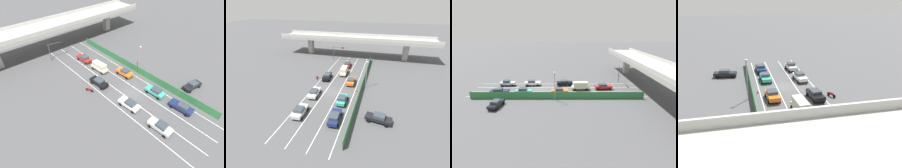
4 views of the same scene
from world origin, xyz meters
TOP-DOWN VIEW (x-y plane):
  - ground_plane at (0.00, 0.00)m, footprint 300.00×300.00m
  - lane_line_left_edge at (-5.14, 4.97)m, footprint 0.14×45.95m
  - lane_line_mid_left at (-1.71, 4.97)m, footprint 0.14×45.95m
  - lane_line_mid_right at (1.71, 4.97)m, footprint 0.14×45.95m
  - lane_line_right_edge at (5.14, 4.97)m, footprint 0.14×45.95m
  - elevated_overpass at (0.00, 29.95)m, footprint 57.73×8.89m
  - green_fence at (6.61, 4.97)m, footprint 0.10×42.05m
  - car_taxi_teal at (3.38, -3.77)m, footprint 2.10×4.29m
  - car_sedan_red at (-0.20, 17.57)m, footprint 2.16×4.76m
  - car_sedan_black at (-3.60, 6.81)m, footprint 2.29×4.67m
  - car_sedan_white at (-3.43, -2.63)m, footprint 2.32×4.65m
  - car_sedan_navy at (3.60, -9.92)m, footprint 2.21×4.74m
  - car_sedan_silver at (-3.31, -9.93)m, footprint 2.27×4.49m
  - car_taxi_orange at (3.43, 5.55)m, footprint 2.25×4.40m
  - car_van_cream at (0.14, 11.25)m, footprint 2.24×4.90m
  - motorcycle at (-6.57, 6.51)m, footprint 0.94×1.83m
  - parked_sedan_dark at (11.25, -8.04)m, footprint 4.88×2.57m
  - traffic_light at (-5.33, 23.55)m, footprint 4.11×0.80m
  - street_lamp at (7.34, 4.57)m, footprint 0.60×0.36m
  - traffic_cone at (5.48, 2.12)m, footprint 0.47×0.47m

SIDE VIEW (x-z plane):
  - ground_plane at x=0.00m, z-range 0.00..0.00m
  - lane_line_left_edge at x=-5.14m, z-range 0.00..0.01m
  - lane_line_mid_left at x=-1.71m, z-range 0.00..0.01m
  - lane_line_mid_right at x=1.71m, z-range 0.00..0.01m
  - lane_line_right_edge at x=5.14m, z-range 0.00..0.01m
  - traffic_cone at x=5.48m, z-range -0.02..0.55m
  - motorcycle at x=-6.57m, z-range -0.01..0.93m
  - parked_sedan_dark at x=11.25m, z-range 0.08..1.70m
  - green_fence at x=6.61m, z-range 0.00..1.78m
  - car_sedan_navy at x=3.60m, z-range 0.10..1.69m
  - car_sedan_red at x=-0.20m, z-range 0.10..1.71m
  - car_taxi_teal at x=3.38m, z-range 0.09..1.72m
  - car_sedan_white at x=-3.43m, z-range 0.09..1.73m
  - car_taxi_orange at x=3.43m, z-range 0.09..1.73m
  - car_sedan_black at x=-3.60m, z-range 0.10..1.72m
  - car_sedan_silver at x=-3.31m, z-range 0.07..1.77m
  - car_van_cream at x=0.14m, z-range 0.15..2.34m
  - traffic_light at x=-5.33m, z-range 1.12..6.14m
  - street_lamp at x=7.34m, z-range 0.76..7.67m
  - elevated_overpass at x=0.00m, z-range 2.42..10.54m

